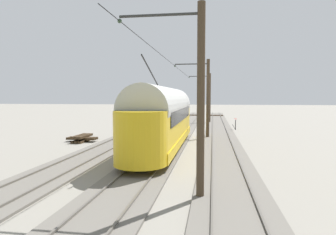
{
  "coord_description": "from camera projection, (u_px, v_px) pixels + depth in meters",
  "views": [
    {
      "loc": [
        -3.33,
        25.65,
        3.64
      ],
      "look_at": [
        -0.35,
        6.01,
        2.23
      ],
      "focal_mm": 31.48,
      "sensor_mm": 36.0,
      "label": 1
    }
  ],
  "objects": [
    {
      "name": "ground_plane",
      "position": [
        174.0,
        138.0,
        26.05
      ],
      "size": [
        220.0,
        220.0,
        0.0
      ],
      "primitive_type": "plane",
      "color": "gray"
    },
    {
      "name": "track_streetcar_siding",
      "position": [
        221.0,
        138.0,
        25.75
      ],
      "size": [
        2.8,
        80.0,
        0.18
      ],
      "color": "#666059",
      "rests_on": "ground"
    },
    {
      "name": "track_adjacent_siding",
      "position": [
        175.0,
        137.0,
        26.36
      ],
      "size": [
        2.8,
        80.0,
        0.18
      ],
      "color": "#666059",
      "rests_on": "ground"
    },
    {
      "name": "track_third_siding",
      "position": [
        131.0,
        136.0,
        26.96
      ],
      "size": [
        2.8,
        80.0,
        0.18
      ],
      "color": "#666059",
      "rests_on": "ground"
    },
    {
      "name": "vintage_streetcar",
      "position": [
        163.0,
        117.0,
        20.23
      ],
      "size": [
        2.65,
        15.64,
        5.47
      ],
      "color": "gold",
      "rests_on": "ground"
    },
    {
      "name": "catenary_pole_foreground",
      "position": [
        209.0,
        97.0,
        41.26
      ],
      "size": [
        3.14,
        0.28,
        6.9
      ],
      "color": "#423323",
      "rests_on": "ground"
    },
    {
      "name": "catenary_pole_mid_near",
      "position": [
        207.0,
        97.0,
        25.79
      ],
      "size": [
        3.14,
        0.28,
        6.9
      ],
      "color": "#423323",
      "rests_on": "ground"
    },
    {
      "name": "catenary_pole_mid_far",
      "position": [
        198.0,
        97.0,
        10.32
      ],
      "size": [
        3.14,
        0.28,
        6.9
      ],
      "color": "#423323",
      "rests_on": "ground"
    },
    {
      "name": "overhead_wire_run",
      "position": [
        177.0,
        67.0,
        26.79
      ],
      "size": [
        2.94,
        35.37,
        0.18
      ],
      "color": "black",
      "rests_on": "ground"
    },
    {
      "name": "switch_stand",
      "position": [
        235.0,
        124.0,
        32.19
      ],
      "size": [
        0.5,
        0.3,
        1.24
      ],
      "color": "black",
      "rests_on": "ground"
    },
    {
      "name": "spare_tie_stack",
      "position": [
        82.0,
        138.0,
        23.87
      ],
      "size": [
        2.4,
        2.4,
        0.54
      ],
      "color": "#382819",
      "rests_on": "ground"
    }
  ]
}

